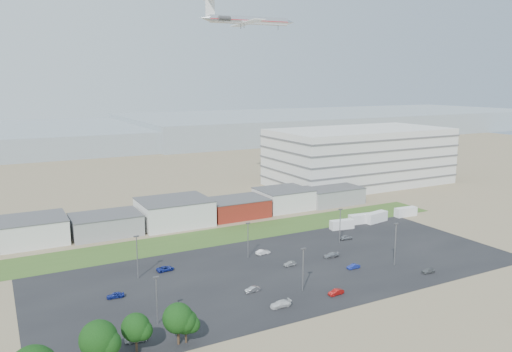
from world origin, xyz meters
TOP-DOWN VIEW (x-y plane):
  - ground at (0.00, 0.00)m, footprint 700.00×700.00m
  - parking_lot at (5.00, 20.00)m, footprint 120.00×50.00m
  - grass_strip at (0.00, 52.00)m, footprint 160.00×16.00m
  - hills_backdrop at (40.00, 315.00)m, footprint 700.00×200.00m
  - building_row at (-17.00, 71.00)m, footprint 170.00×20.00m
  - parking_garage at (90.00, 95.00)m, footprint 80.00×40.00m
  - box_trailer_a at (38.58, 40.83)m, footprint 7.92×3.47m
  - box_trailer_b at (47.88, 43.01)m, footprint 8.30×3.46m
  - box_trailer_c at (53.42, 41.87)m, footprint 9.15×4.30m
  - box_trailer_d at (67.40, 42.67)m, footprint 8.29×3.01m
  - tree_left at (-44.23, -4.18)m, footprint 6.47×6.47m
  - tree_mid at (-37.58, -1.09)m, footprint 5.23×5.23m
  - tree_right at (-30.42, -2.08)m, footprint 5.75×5.75m
  - tree_near at (-29.06, -2.21)m, footprint 4.63×4.63m
  - lightpole_front_l at (-31.39, 7.01)m, footprint 1.11×0.46m
  - lightpole_front_m at (1.42, 6.75)m, footprint 1.16×0.48m
  - lightpole_front_r at (30.49, 9.12)m, footprint 1.29×0.54m
  - lightpole_back_l at (-28.68, 31.12)m, footprint 1.22×0.51m
  - lightpole_back_m at (0.49, 31.30)m, footprint 1.12×0.47m
  - lightpole_back_r at (29.48, 30.13)m, footprint 1.17×0.49m
  - airliner at (39.43, 105.84)m, footprint 43.45×31.90m
  - parked_car_1 at (19.89, 12.06)m, footprint 3.45×1.21m
  - parked_car_2 at (34.00, 1.29)m, footprint 3.59×1.57m
  - parked_car_3 at (-7.00, 2.18)m, footprint 4.58×1.94m
  - parked_car_4 at (-8.60, 11.48)m, footprint 3.63×1.47m
  - parked_car_5 at (-35.89, 22.55)m, footprint 3.81×1.86m
  - parked_car_7 at (7.09, 21.11)m, footprint 3.32×1.25m
  - parked_car_8 at (32.95, 31.55)m, footprint 3.86×1.87m
  - parked_car_9 at (-21.61, 32.53)m, footprint 4.47×2.39m
  - parked_car_10 at (-36.79, 2.36)m, footprint 4.10×2.10m
  - parked_car_11 at (5.24, 31.79)m, footprint 4.00×1.60m
  - parked_car_12 at (19.97, 21.30)m, footprint 4.32×1.88m
  - parked_car_13 at (6.65, 1.60)m, footprint 3.80×1.61m

SIDE VIEW (x-z plane):
  - ground at x=0.00m, z-range 0.00..0.00m
  - parking_lot at x=5.00m, z-range 0.00..0.01m
  - grass_strip at x=0.00m, z-range 0.00..0.02m
  - parked_car_7 at x=7.09m, z-range 0.00..1.08m
  - parked_car_1 at x=19.89m, z-range 0.00..1.14m
  - parked_car_10 at x=-36.79m, z-range 0.00..1.14m
  - parked_car_4 at x=-8.60m, z-range 0.00..1.17m
  - parked_car_9 at x=-21.61m, z-range 0.00..1.20m
  - parked_car_2 at x=34.00m, z-range 0.00..1.20m
  - parked_car_13 at x=6.65m, z-range 0.00..1.22m
  - parked_car_12 at x=19.97m, z-range 0.00..1.24m
  - parked_car_5 at x=-35.89m, z-range 0.00..1.25m
  - parked_car_8 at x=32.95m, z-range 0.00..1.27m
  - parked_car_11 at x=5.24m, z-range 0.00..1.29m
  - parked_car_3 at x=-7.00m, z-range 0.00..1.32m
  - box_trailer_a at x=38.58m, z-range 0.00..2.87m
  - box_trailer_b at x=47.88m, z-range 0.00..3.02m
  - box_trailer_d at x=67.40m, z-range 0.00..3.06m
  - box_trailer_c at x=53.42m, z-range 0.00..3.30m
  - tree_near at x=-29.06m, z-range 0.00..6.95m
  - tree_mid at x=-37.58m, z-range 0.00..7.85m
  - building_row at x=-17.00m, z-range 0.00..8.00m
  - tree_right at x=-30.42m, z-range 0.00..8.62m
  - hills_backdrop at x=40.00m, z-range 0.00..9.00m
  - lightpole_front_l at x=-31.39m, z-range 0.00..9.45m
  - lightpole_back_m at x=0.49m, z-range 0.00..9.49m
  - tree_left at x=-44.23m, z-range 0.00..9.70m
  - lightpole_front_m at x=1.42m, z-range 0.00..9.84m
  - lightpole_back_r at x=29.48m, z-range 0.00..9.96m
  - lightpole_back_l at x=-28.68m, z-range 0.00..10.35m
  - lightpole_front_r at x=30.49m, z-range 0.00..10.93m
  - parking_garage at x=90.00m, z-range 0.00..25.00m
  - airliner at x=39.43m, z-range 63.98..76.02m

